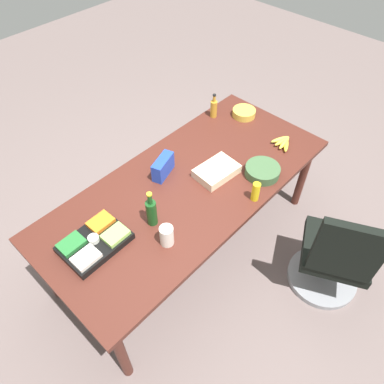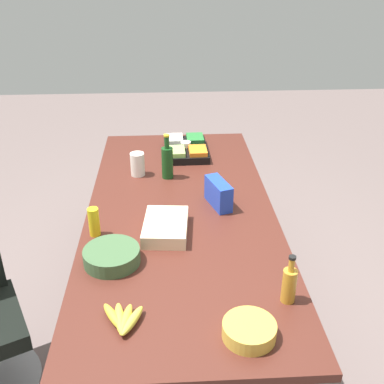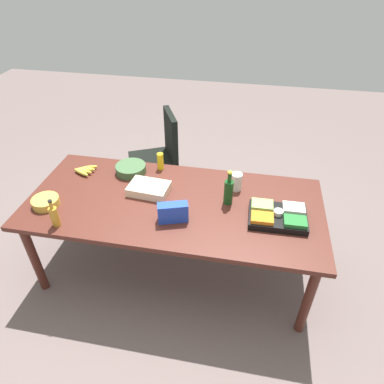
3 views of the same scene
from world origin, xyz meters
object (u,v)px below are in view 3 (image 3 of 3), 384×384
(sheet_cake, at_px, (149,189))
(mayo_jar, at_px, (236,182))
(conference_table, at_px, (174,208))
(chip_bowl, at_px, (46,202))
(banana_bunch, at_px, (84,170))
(salad_bowl, at_px, (131,169))
(wine_bottle, at_px, (229,191))
(office_chair, at_px, (158,166))
(veggie_tray, at_px, (278,216))
(chip_bag_blue, at_px, (173,212))
(mustard_bottle, at_px, (160,161))
(dressing_bottle, at_px, (54,216))

(sheet_cake, relative_size, mayo_jar, 2.14)
(conference_table, height_order, chip_bowl, chip_bowl)
(conference_table, distance_m, banana_bunch, 0.91)
(conference_table, relative_size, salad_bowl, 8.80)
(wine_bottle, relative_size, sheet_cake, 0.91)
(office_chair, relative_size, veggie_tray, 2.31)
(wine_bottle, height_order, chip_bag_blue, wine_bottle)
(sheet_cake, xyz_separation_m, mustard_bottle, (0.00, 0.36, 0.04))
(conference_table, distance_m, mustard_bottle, 0.52)
(mustard_bottle, distance_m, dressing_bottle, 1.02)
(veggie_tray, bearing_deg, salad_bowl, 162.33)
(veggie_tray, height_order, banana_bunch, veggie_tray)
(chip_bowl, xyz_separation_m, banana_bunch, (0.10, 0.48, -0.01))
(conference_table, bearing_deg, wine_bottle, 9.19)
(veggie_tray, bearing_deg, sheet_cake, 171.63)
(salad_bowl, distance_m, banana_bunch, 0.41)
(conference_table, distance_m, chip_bag_blue, 0.26)
(salad_bowl, height_order, mayo_jar, mayo_jar)
(conference_table, distance_m, veggie_tray, 0.81)
(office_chair, distance_m, mustard_bottle, 0.82)
(mustard_bottle, bearing_deg, salad_bowl, -155.86)
(office_chair, relative_size, salad_bowl, 3.73)
(salad_bowl, bearing_deg, veggie_tray, -17.67)
(sheet_cake, bearing_deg, chip_bag_blue, -47.94)
(mayo_jar, xyz_separation_m, banana_bunch, (-1.34, 0.00, -0.05))
(wine_bottle, relative_size, salad_bowl, 1.10)
(chip_bag_blue, bearing_deg, sheet_cake, 132.06)
(chip_bag_blue, bearing_deg, salad_bowl, 132.76)
(chip_bowl, height_order, veggie_tray, veggie_tray)
(wine_bottle, xyz_separation_m, banana_bunch, (-1.29, 0.19, -0.09))
(salad_bowl, xyz_separation_m, chip_bowl, (-0.50, -0.56, -0.01))
(office_chair, bearing_deg, chip_bag_blue, -69.14)
(chip_bag_blue, xyz_separation_m, dressing_bottle, (-0.82, -0.20, 0.01))
(chip_bag_blue, distance_m, dressing_bottle, 0.84)
(office_chair, xyz_separation_m, wine_bottle, (0.87, -1.01, 0.50))
(chip_bowl, bearing_deg, banana_bunch, 78.60)
(chip_bag_blue, relative_size, dressing_bottle, 0.98)
(office_chair, height_order, salad_bowl, office_chair)
(chip_bowl, height_order, dressing_bottle, dressing_bottle)
(sheet_cake, bearing_deg, conference_table, -20.75)
(sheet_cake, xyz_separation_m, mayo_jar, (0.69, 0.17, 0.04))
(sheet_cake, height_order, chip_bag_blue, chip_bag_blue)
(wine_bottle, bearing_deg, dressing_bottle, -157.80)
(salad_bowl, distance_m, dressing_bottle, 0.82)
(chip_bowl, bearing_deg, wine_bottle, 11.89)
(conference_table, xyz_separation_m, mayo_jar, (0.47, 0.26, 0.14))
(office_chair, distance_m, banana_bunch, 1.01)
(veggie_tray, bearing_deg, conference_table, 175.33)
(banana_bunch, bearing_deg, wine_bottle, -8.42)
(office_chair, xyz_separation_m, chip_bowl, (-0.52, -1.30, 0.42))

